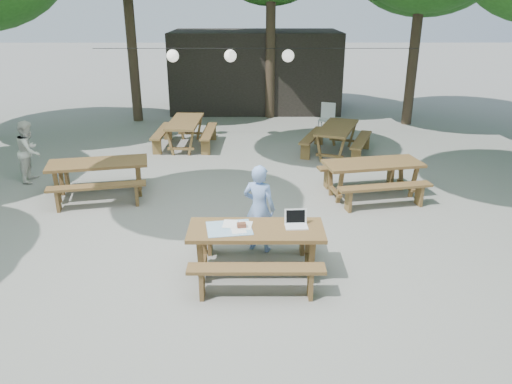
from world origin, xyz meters
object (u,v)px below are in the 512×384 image
object	(u,v)px
main_picnic_table	(256,250)
picnic_table_nw	(99,178)
plastic_chair	(326,124)
second_person	(29,151)
woman	(259,208)

from	to	relation	value
main_picnic_table	picnic_table_nw	world-z (taller)	same
plastic_chair	main_picnic_table	bearing A→B (deg)	-83.82
second_person	plastic_chair	distance (m)	8.46
second_person	woman	bearing A→B (deg)	-127.31
main_picnic_table	second_person	distance (m)	6.57
main_picnic_table	second_person	world-z (taller)	second_person
picnic_table_nw	second_person	distance (m)	2.08
main_picnic_table	picnic_table_nw	distance (m)	4.56
picnic_table_nw	woman	xyz separation A→B (m)	(3.32, -2.41, 0.35)
main_picnic_table	woman	bearing A→B (deg)	86.16
woman	picnic_table_nw	bearing A→B (deg)	-15.87
picnic_table_nw	plastic_chair	xyz separation A→B (m)	(5.45, 5.27, -0.13)
main_picnic_table	picnic_table_nw	size ratio (longest dim) A/B	0.91
picnic_table_nw	main_picnic_table	bearing A→B (deg)	-56.25
second_person	plastic_chair	xyz separation A→B (m)	(7.27, 4.30, -0.44)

